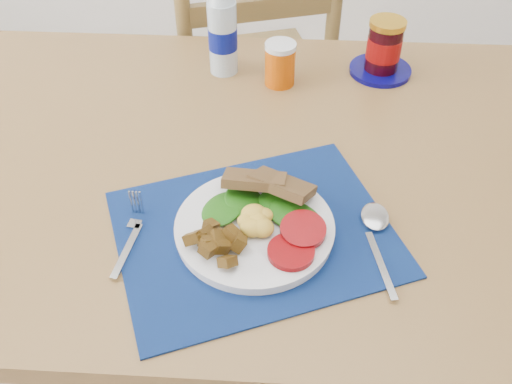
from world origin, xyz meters
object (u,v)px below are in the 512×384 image
Objects in this scene: breakfast_plate at (251,226)px; water_bottle at (223,32)px; juice_glass at (280,65)px; chair_far at (250,43)px; jam_on_saucer at (383,50)px.

water_bottle is at bearing 113.29° from breakfast_plate.
water_bottle is 2.40× the size of juice_glass.
chair_far reaches higher than jam_on_saucer.
juice_glass is at bearing 85.34° from chair_far.
chair_far is 5.74× the size of water_bottle.
water_bottle is at bearing -177.73° from jam_on_saucer.
breakfast_plate is at bearing -116.66° from jam_on_saucer.
chair_far reaches higher than water_bottle.
jam_on_saucer is (0.25, 0.51, 0.03)m from breakfast_plate.
chair_far is at bearing 102.38° from juice_glass.
chair_far is at bearing 106.61° from breakfast_plate.
jam_on_saucer reaches higher than juice_glass.
breakfast_plate is (0.06, -0.87, 0.16)m from chair_far.
breakfast_plate is 0.45m from juice_glass.
jam_on_saucer is (0.22, 0.06, 0.01)m from juice_glass.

